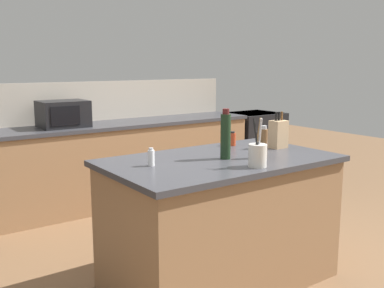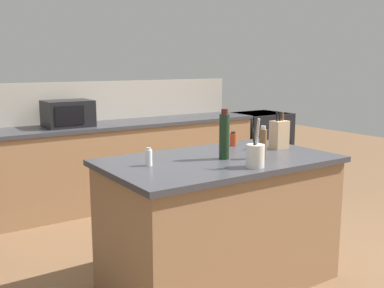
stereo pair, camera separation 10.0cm
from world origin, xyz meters
name	(u,v)px [view 1 (the left image)]	position (x,y,z in m)	size (l,w,h in m)	color
ground_plane	(219,280)	(0.00, 0.00, 0.00)	(14.00, 14.00, 0.00)	brown
back_counter_run	(121,162)	(0.30, 2.20, 0.47)	(3.32, 0.66, 0.94)	#936B47
wall_backsplash	(107,101)	(0.30, 2.52, 1.17)	(3.28, 0.03, 0.46)	#B2A899
kitchen_island	(220,220)	(0.00, 0.00, 0.47)	(1.65, 0.98, 0.94)	#936B47
range_oven	(253,144)	(2.38, 2.20, 0.47)	(0.76, 0.65, 0.92)	black
microwave	(63,114)	(-0.36, 2.20, 1.08)	(0.49, 0.39, 0.28)	black
knife_block	(278,134)	(0.62, 0.04, 1.05)	(0.13, 0.10, 0.29)	tan
utensil_crock	(258,154)	(0.02, -0.36, 1.02)	(0.12, 0.12, 0.32)	beige
wine_bottle	(226,135)	(0.01, -0.04, 1.11)	(0.07, 0.07, 0.36)	black
pepper_grinder	(264,143)	(0.25, -0.18, 1.05)	(0.05, 0.05, 0.23)	brown
salt_shaker	(151,158)	(-0.53, 0.07, 1.00)	(0.04, 0.04, 0.12)	silver
spice_jar_paprika	(232,139)	(0.39, 0.33, 0.99)	(0.06, 0.06, 0.12)	#B73D1E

